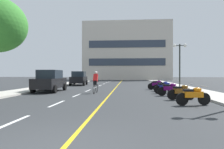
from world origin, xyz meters
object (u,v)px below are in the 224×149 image
Objects in this scene: parked_car_mid at (79,78)px; motorcycle_3 at (170,89)px; motorcycle_5 at (163,86)px; motorcycle_7 at (158,84)px; street_lamp_mid at (180,55)px; motorcycle_6 at (157,85)px; motorcycle_4 at (165,87)px; parked_car_near at (50,81)px; motorcycle_2 at (181,92)px; motorcycle_1 at (193,95)px; cyclist_rider at (96,82)px.

motorcycle_3 is (9.29, -12.21, -0.44)m from parked_car_mid.
motorcycle_7 is at bearing 89.00° from motorcycle_5.
parked_car_mid is (-11.89, 4.45, -2.58)m from street_lamp_mid.
motorcycle_3 is 5.32m from motorcycle_6.
parked_car_mid is 2.55× the size of motorcycle_6.
motorcycle_5 is at bearing -82.77° from motorcycle_6.
street_lamp_mid is 2.68× the size of motorcycle_5.
parked_car_near is at bearing 174.58° from motorcycle_4.
parked_car_near is 10.68m from motorcycle_2.
motorcycle_3 is 1.01× the size of motorcycle_7.
motorcycle_4 is at bearing -113.43° from street_lamp_mid.
parked_car_mid is (0.10, 9.67, 0.00)m from parked_car_near.
motorcycle_3 and motorcycle_6 have the same top height.
motorcycle_5 is at bearing 90.77° from motorcycle_1.
street_lamp_mid reaches higher than parked_car_mid.
motorcycle_3 is at bearing -15.12° from parked_car_near.
parked_car_mid is 14.04m from motorcycle_4.
motorcycle_1 is (9.62, -6.70, -0.44)m from parked_car_near.
parked_car_mid is 11.48m from motorcycle_6.
motorcycle_2 is 0.99× the size of motorcycle_6.
street_lamp_mid is 2.68× the size of motorcycle_6.
motorcycle_2 is at bearing 90.54° from motorcycle_1.
motorcycle_1 is 1.00× the size of motorcycle_6.
motorcycle_6 is at bearing -137.98° from street_lamp_mid.
parked_car_mid is 17.20m from motorcycle_2.
cyclist_rider is (-5.55, -5.65, 0.41)m from motorcycle_7.
motorcycle_6 is 6.51m from cyclist_rider.
motorcycle_5 is (0.13, 3.31, 0.00)m from motorcycle_3.
motorcycle_1 is 11.27m from motorcycle_7.
motorcycle_1 is (9.52, -16.37, -0.44)m from parked_car_mid.
cyclist_rider is at bearing 147.31° from motorcycle_2.
parked_car_near reaches higher than motorcycle_2.
motorcycle_5 is 2.02m from motorcycle_6.
motorcycle_2 is 9.22m from motorcycle_7.
motorcycle_1 is 4.17m from motorcycle_3.
motorcycle_7 is (9.59, 4.57, -0.44)m from parked_car_near.
cyclist_rider is at bearing -141.59° from street_lamp_mid.
street_lamp_mid is at bearing 71.52° from motorcycle_3.
parked_car_mid is at bearing 89.40° from parked_car_near.
parked_car_near is 4.18m from cyclist_rider.
motorcycle_6 and motorcycle_7 have the same top height.
motorcycle_2 is 5.42m from motorcycle_5.
motorcycle_3 and motorcycle_7 have the same top height.
motorcycle_1 is 1.01× the size of motorcycle_2.
cyclist_rider is (4.04, -1.08, -0.03)m from parked_car_near.
motorcycle_4 is (-2.65, -6.11, -3.02)m from street_lamp_mid.
motorcycle_5 is (-0.08, 5.42, 0.00)m from motorcycle_2.
cyclist_rider is (-5.36, 1.46, 0.41)m from motorcycle_3.
parked_car_mid reaches higher than motorcycle_6.
parked_car_near is 2.51× the size of motorcycle_5.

